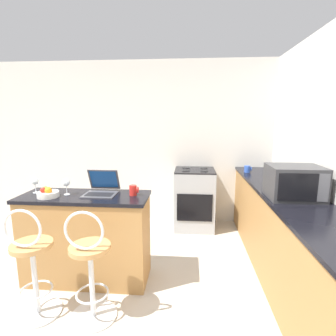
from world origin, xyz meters
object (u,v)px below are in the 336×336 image
bar_stool_far (90,269)px  mug_blue (247,169)px  toaster (277,177)px  wine_glass_short (66,183)px  mug_red (133,190)px  pepper_mill (291,173)px  microwave (294,182)px  bar_stool_near (32,266)px  fruit_bowl (48,193)px  stove_range (194,199)px  wine_glass_tall (35,182)px  laptop (102,188)px

bar_stool_far → mug_blue: size_ratio=9.64×
toaster → wine_glass_short: (-2.26, -0.58, 0.03)m
mug_red → pepper_mill: 1.97m
microwave → mug_blue: 1.26m
bar_stool_far → mug_blue: (1.65, 1.88, 0.51)m
microwave → wine_glass_short: size_ratio=2.91×
microwave → toaster: microwave is taller
bar_stool_near → mug_red: 1.09m
fruit_bowl → stove_range: bearing=46.5°
mug_blue → wine_glass_short: size_ratio=0.62×
microwave → mug_blue: (-0.18, 1.25, -0.11)m
mug_blue → pepper_mill: bearing=-51.4°
pepper_mill → wine_glass_tall: 2.95m
pepper_mill → fruit_bowl: bearing=-161.1°
bar_stool_near → wine_glass_tall: bearing=115.4°
bar_stool_far → toaster: size_ratio=3.28×
stove_range → pepper_mill: pepper_mill is taller
toaster → mug_blue: 0.76m
bar_stool_far → wine_glass_short: wine_glass_short is taller
fruit_bowl → bar_stool_near: bearing=-80.4°
toaster → pepper_mill: bearing=44.1°
pepper_mill → fruit_bowl: size_ratio=1.10×
pepper_mill → fruit_bowl: (-2.64, -0.90, -0.07)m
microwave → mug_red: 1.58m
bar_stool_near → wine_glass_tall: 0.89m
laptop → wine_glass_tall: laptop is taller
bar_stool_far → laptop: bearing=98.3°
bar_stool_near → mug_red: bearing=38.5°
stove_range → pepper_mill: size_ratio=4.12×
bar_stool_near → microwave: bearing=15.2°
bar_stool_near → toaster: size_ratio=3.28×
bar_stool_far → stove_range: (0.89, 2.02, -0.00)m
pepper_mill → wine_glass_tall: pepper_mill is taller
bar_stool_far → microwave: 2.03m
toaster → mug_blue: toaster is taller
mug_blue → wine_glass_short: wine_glass_short is taller
mug_red → pepper_mill: bearing=22.9°
laptop → microwave: microwave is taller
microwave → pepper_mill: size_ratio=2.15×
microwave → pepper_mill: (0.24, 0.73, -0.05)m
stove_range → pepper_mill: 1.45m
laptop → toaster: bearing=14.5°
toaster → fruit_bowl: bearing=-164.3°
mug_red → fruit_bowl: size_ratio=0.50×
mug_red → pepper_mill: (1.81, 0.76, 0.06)m
laptop → microwave: bearing=-0.3°
stove_range → wine_glass_tall: bearing=-139.9°
pepper_mill → mug_blue: pepper_mill is taller
laptop → mug_red: 0.34m
microwave → stove_range: (-0.93, 1.39, -0.62)m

